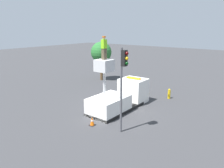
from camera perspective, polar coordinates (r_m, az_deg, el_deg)
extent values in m
plane|color=#38383A|center=(19.01, 1.08, -6.74)|extent=(120.00, 120.00, 0.00)
cube|color=black|center=(18.97, 1.08, -6.41)|extent=(5.43, 2.38, 0.24)
cube|color=white|center=(18.02, -0.83, -5.55)|extent=(3.42, 2.32, 1.43)
cube|color=white|center=(20.77, 5.58, -1.67)|extent=(2.01, 2.32, 2.24)
cube|color=black|center=(21.49, 7.06, 0.09)|extent=(0.03, 1.97, 0.90)
cube|color=orange|center=(20.47, 5.67, 1.54)|extent=(0.36, 1.39, 0.14)
cylinder|color=silver|center=(17.04, -2.01, -0.13)|extent=(0.22, 0.22, 2.32)
cube|color=silver|center=(16.72, -2.05, 4.87)|extent=(1.17, 1.17, 0.90)
cube|color=brown|center=(16.60, -2.08, 7.83)|extent=(0.34, 0.26, 0.84)
cube|color=#8CEA1E|center=(16.52, -2.10, 10.42)|extent=(0.40, 0.26, 0.66)
sphere|color=tan|center=(16.50, -2.12, 11.96)|extent=(0.23, 0.23, 0.23)
cylinder|color=orange|center=(16.49, -2.12, 12.26)|extent=(0.26, 0.26, 0.09)
cylinder|color=#515156|center=(14.24, 2.40, -2.01)|extent=(0.14, 0.14, 5.72)
cube|color=black|center=(13.65, 3.23, 6.75)|extent=(0.34, 0.28, 1.00)
sphere|color=#490707|center=(13.50, 3.89, 7.98)|extent=(0.22, 0.22, 0.22)
sphere|color=gold|center=(13.54, 3.87, 6.68)|extent=(0.22, 0.22, 0.22)
sphere|color=#083710|center=(13.59, 3.85, 5.39)|extent=(0.22, 0.22, 0.22)
cylinder|color=gold|center=(22.51, 14.68, -2.68)|extent=(0.26, 0.26, 0.83)
sphere|color=gold|center=(22.37, 14.76, -1.51)|extent=(0.22, 0.22, 0.22)
cylinder|color=gold|center=(22.31, 14.49, -2.60)|extent=(0.12, 0.11, 0.11)
cylinder|color=gold|center=(22.66, 14.88, -2.36)|extent=(0.12, 0.11, 0.11)
cube|color=black|center=(16.24, -5.18, -10.64)|extent=(0.39, 0.39, 0.03)
cone|color=orange|center=(16.10, -5.20, -9.59)|extent=(0.33, 0.33, 0.68)
cylinder|color=white|center=(16.09, -5.21, -9.48)|extent=(0.17, 0.17, 0.10)
cylinder|color=brown|center=(29.28, -2.78, 3.73)|extent=(0.36, 0.36, 2.78)
sphere|color=#286B2D|center=(28.93, -2.84, 8.29)|extent=(2.72, 2.72, 2.72)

